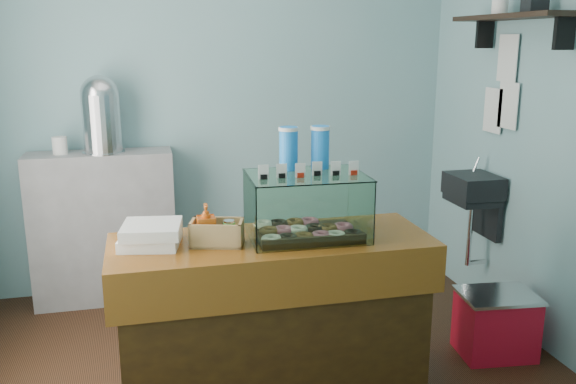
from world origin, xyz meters
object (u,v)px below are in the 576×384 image
object	(u,v)px
counter	(273,321)
coffee_urn	(101,112)
red_cooler	(496,324)
display_case	(305,203)

from	to	relation	value
counter	coffee_urn	bearing A→B (deg)	118.93
coffee_urn	red_cooler	distance (m)	2.92
counter	red_cooler	xyz separation A→B (m)	(1.42, 0.17, -0.26)
display_case	coffee_urn	bearing A→B (deg)	126.27
coffee_urn	red_cooler	size ratio (longest dim) A/B	1.11
counter	red_cooler	distance (m)	1.45
counter	display_case	bearing A→B (deg)	12.40
counter	coffee_urn	world-z (taller)	coffee_urn
counter	coffee_urn	distance (m)	2.01
display_case	red_cooler	xyz separation A→B (m)	(1.24, 0.13, -0.87)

